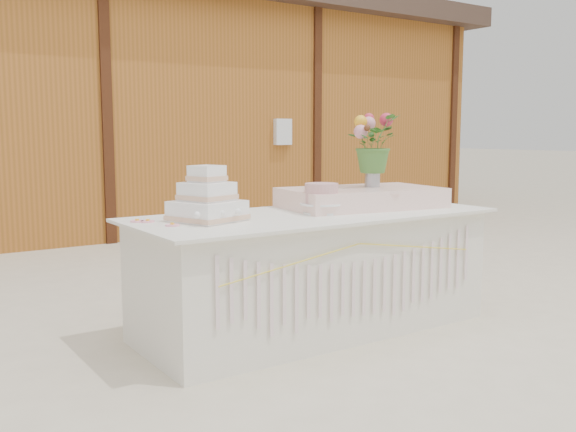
% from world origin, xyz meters
% --- Properties ---
extents(ground, '(80.00, 80.00, 0.00)m').
position_xyz_m(ground, '(0.00, 0.00, 0.00)').
color(ground, beige).
rests_on(ground, ground).
extents(barn, '(12.60, 4.60, 3.30)m').
position_xyz_m(barn, '(-0.01, 5.99, 1.68)').
color(barn, '#995620').
rests_on(barn, ground).
extents(cake_table, '(2.40, 1.00, 0.77)m').
position_xyz_m(cake_table, '(0.00, -0.00, 0.39)').
color(cake_table, silver).
rests_on(cake_table, ground).
extents(wedding_cake, '(0.46, 0.46, 0.33)m').
position_xyz_m(wedding_cake, '(-0.74, 0.06, 0.88)').
color(wedding_cake, white).
rests_on(wedding_cake, cake_table).
extents(pink_cake_stand, '(0.27, 0.27, 0.20)m').
position_xyz_m(pink_cake_stand, '(0.02, -0.05, 0.88)').
color(pink_cake_stand, white).
rests_on(pink_cake_stand, cake_table).
extents(satin_runner, '(1.15, 0.76, 0.14)m').
position_xyz_m(satin_runner, '(0.48, 0.09, 0.84)').
color(satin_runner, '#FFD7CD').
rests_on(satin_runner, cake_table).
extents(flower_vase, '(0.11, 0.11, 0.15)m').
position_xyz_m(flower_vase, '(0.60, 0.12, 0.98)').
color(flower_vase, '#ABAAAF').
rests_on(flower_vase, satin_runner).
extents(bouquet, '(0.47, 0.44, 0.41)m').
position_xyz_m(bouquet, '(0.60, 0.12, 1.26)').
color(bouquet, '#3F702C').
rests_on(bouquet, flower_vase).
extents(loose_flowers, '(0.30, 0.42, 0.02)m').
position_xyz_m(loose_flowers, '(-1.05, 0.10, 0.78)').
color(loose_flowers, pink).
rests_on(loose_flowers, cake_table).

